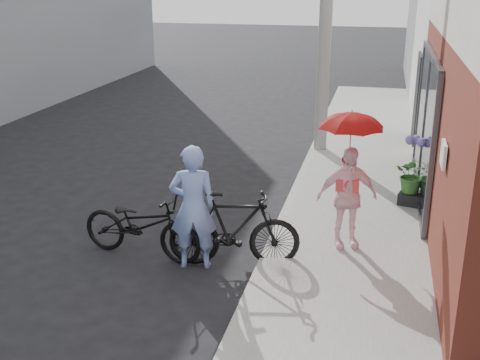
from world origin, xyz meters
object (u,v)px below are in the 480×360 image
(kimono_woman, at_px, (347,197))
(bike_right, at_px, (234,229))
(bike_left, at_px, (142,225))
(planter, at_px, (411,198))
(officer, at_px, (193,207))

(kimono_woman, bearing_deg, bike_right, -173.40)
(kimono_woman, bearing_deg, bike_left, 174.87)
(kimono_woman, height_order, planter, kimono_woman)
(bike_left, distance_m, bike_right, 1.36)
(bike_right, height_order, kimono_woman, kimono_woman)
(bike_left, bearing_deg, officer, -90.25)
(officer, bearing_deg, bike_left, -20.90)
(bike_left, distance_m, kimono_woman, 2.96)
(officer, bearing_deg, bike_right, -176.97)
(kimono_woman, relative_size, planter, 3.92)
(bike_left, height_order, bike_right, bike_right)
(officer, xyz_separation_m, planter, (3.01, 2.86, -0.66))
(officer, xyz_separation_m, kimono_woman, (2.01, 0.91, -0.01))
(bike_left, bearing_deg, planter, -46.42)
(bike_right, xyz_separation_m, kimono_woman, (1.47, 0.76, 0.32))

